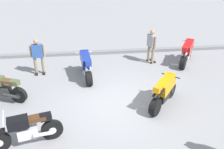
# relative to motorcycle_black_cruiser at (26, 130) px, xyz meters

# --- Properties ---
(ground_plane) EXTENTS (40.00, 40.00, 0.00)m
(ground_plane) POSITION_rel_motorcycle_black_cruiser_xyz_m (2.84, 1.86, -0.52)
(ground_plane) COLOR gray
(curb_edge) EXTENTS (14.00, 0.30, 0.15)m
(curb_edge) POSITION_rel_motorcycle_black_cruiser_xyz_m (2.84, 6.46, -0.45)
(curb_edge) COLOR gray
(curb_edge) RESTS_ON ground
(motorcycle_black_cruiser) EXTENTS (2.05, 0.79, 1.09)m
(motorcycle_black_cruiser) POSITION_rel_motorcycle_black_cruiser_xyz_m (0.00, 0.00, 0.00)
(motorcycle_black_cruiser) COLOR black
(motorcycle_black_cruiser) RESTS_ON ground
(motorcycle_orange_sportbike) EXTENTS (1.41, 1.61, 1.14)m
(motorcycle_orange_sportbike) POSITION_rel_motorcycle_black_cruiser_xyz_m (4.44, 1.52, 0.07)
(motorcycle_orange_sportbike) COLOR black
(motorcycle_orange_sportbike) RESTS_ON ground
(motorcycle_red_sportbike) EXTENTS (1.22, 1.74, 1.14)m
(motorcycle_red_sportbike) POSITION_rel_motorcycle_black_cruiser_xyz_m (6.53, 4.82, 0.07)
(motorcycle_red_sportbike) COLOR black
(motorcycle_red_sportbike) RESTS_ON ground
(motorcycle_blue_sportbike) EXTENTS (0.70, 1.96, 1.14)m
(motorcycle_blue_sportbike) POSITION_rel_motorcycle_black_cruiser_xyz_m (1.76, 3.90, 0.07)
(motorcycle_blue_sportbike) COLOR black
(motorcycle_blue_sportbike) RESTS_ON ground
(motorcycle_olive_vintage) EXTENTS (1.89, 0.96, 1.07)m
(motorcycle_olive_vintage) POSITION_rel_motorcycle_black_cruiser_xyz_m (-1.32, 2.48, -0.03)
(motorcycle_olive_vintage) COLOR black
(motorcycle_olive_vintage) RESTS_ON ground
(person_in_gray_shirt) EXTENTS (0.44, 0.63, 1.64)m
(person_in_gray_shirt) POSITION_rel_motorcycle_black_cruiser_xyz_m (4.87, 5.13, 0.41)
(person_in_gray_shirt) COLOR gray
(person_in_gray_shirt) RESTS_ON ground
(person_in_blue_shirt) EXTENTS (0.64, 0.34, 1.61)m
(person_in_blue_shirt) POSITION_rel_motorcycle_black_cruiser_xyz_m (-0.28, 4.48, 0.39)
(person_in_blue_shirt) COLOR gray
(person_in_blue_shirt) RESTS_ON ground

